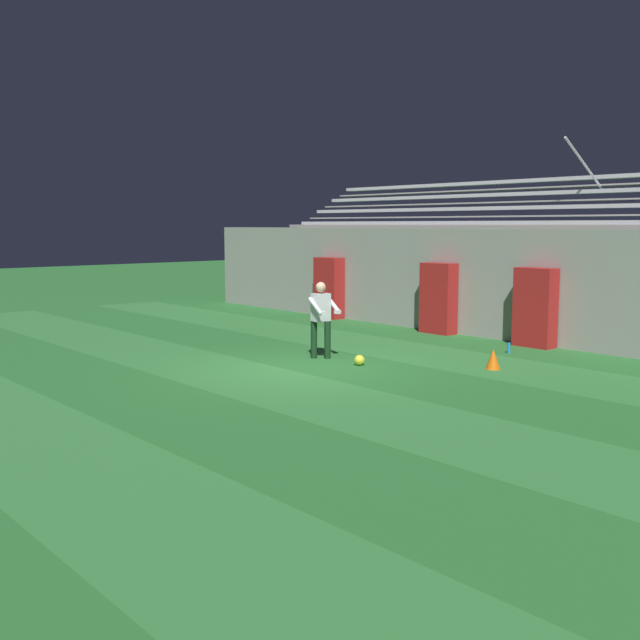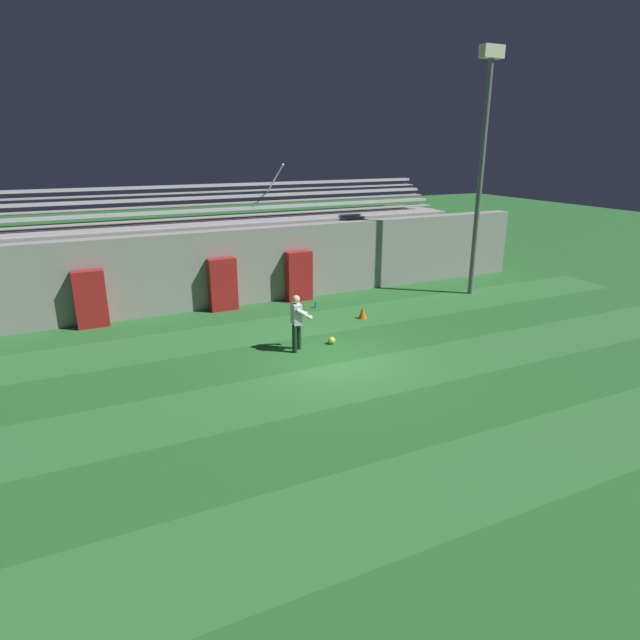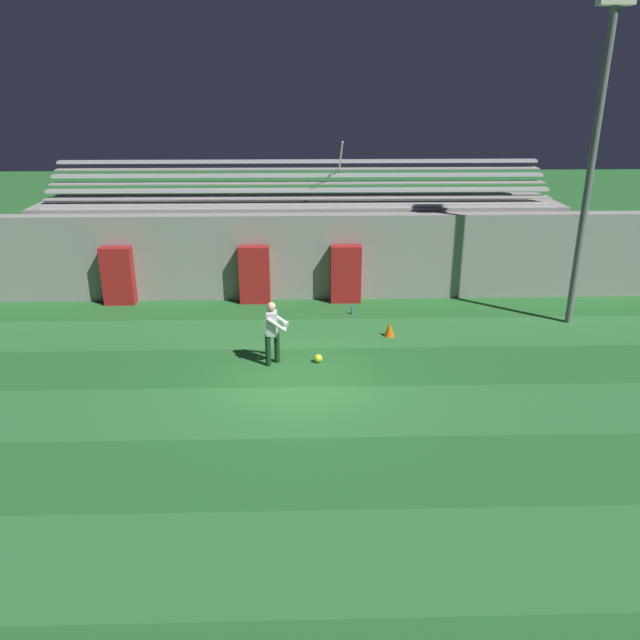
{
  "view_description": "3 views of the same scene",
  "coord_description": "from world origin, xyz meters",
  "px_view_note": "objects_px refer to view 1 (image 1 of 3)",
  "views": [
    {
      "loc": [
        11.42,
        -9.51,
        2.9
      ],
      "look_at": [
        -0.46,
        0.86,
        0.88
      ],
      "focal_mm": 42.0,
      "sensor_mm": 36.0,
      "label": 1
    },
    {
      "loc": [
        -6.35,
        -12.28,
        5.72
      ],
      "look_at": [
        0.07,
        1.14,
        0.81
      ],
      "focal_mm": 30.0,
      "sensor_mm": 36.0,
      "label": 2
    },
    {
      "loc": [
        0.1,
        -13.52,
        6.69
      ],
      "look_at": [
        0.51,
        1.01,
        1.21
      ],
      "focal_mm": 35.0,
      "sensor_mm": 36.0,
      "label": 3
    }
  ],
  "objects_px": {
    "traffic_cone": "(493,359)",
    "padding_pillar_gate_left": "(438,298)",
    "padding_pillar_gate_right": "(535,308)",
    "padding_pillar_far_left": "(329,288)",
    "goalkeeper": "(321,315)",
    "soccer_ball": "(359,360)",
    "water_bottle": "(509,348)"
  },
  "relations": [
    {
      "from": "soccer_ball",
      "to": "padding_pillar_gate_right",
      "type": "bearing_deg",
      "value": 78.02
    },
    {
      "from": "water_bottle",
      "to": "traffic_cone",
      "type": "bearing_deg",
      "value": -63.76
    },
    {
      "from": "padding_pillar_far_left",
      "to": "goalkeeper",
      "type": "relative_size",
      "value": 1.13
    },
    {
      "from": "goalkeeper",
      "to": "traffic_cone",
      "type": "bearing_deg",
      "value": 29.16
    },
    {
      "from": "padding_pillar_gate_right",
      "to": "traffic_cone",
      "type": "bearing_deg",
      "value": -71.14
    },
    {
      "from": "padding_pillar_far_left",
      "to": "goalkeeper",
      "type": "distance_m",
      "value": 7.12
    },
    {
      "from": "padding_pillar_far_left",
      "to": "padding_pillar_gate_left",
      "type": "bearing_deg",
      "value": 0.0
    },
    {
      "from": "goalkeeper",
      "to": "soccer_ball",
      "type": "bearing_deg",
      "value": 2.62
    },
    {
      "from": "padding_pillar_gate_left",
      "to": "goalkeeper",
      "type": "distance_m",
      "value": 4.93
    },
    {
      "from": "padding_pillar_far_left",
      "to": "water_bottle",
      "type": "distance_m",
      "value": 7.64
    },
    {
      "from": "soccer_ball",
      "to": "water_bottle",
      "type": "xyz_separation_m",
      "value": [
        1.16,
        3.6,
        0.01
      ]
    },
    {
      "from": "padding_pillar_far_left",
      "to": "traffic_cone",
      "type": "distance_m",
      "value": 8.98
    },
    {
      "from": "padding_pillar_gate_right",
      "to": "water_bottle",
      "type": "relative_size",
      "value": 7.86
    },
    {
      "from": "padding_pillar_far_left",
      "to": "soccer_ball",
      "type": "relative_size",
      "value": 8.57
    },
    {
      "from": "traffic_cone",
      "to": "padding_pillar_gate_left",
      "type": "bearing_deg",
      "value": 142.59
    },
    {
      "from": "padding_pillar_gate_left",
      "to": "padding_pillar_far_left",
      "type": "relative_size",
      "value": 1.0
    },
    {
      "from": "padding_pillar_gate_left",
      "to": "goalkeeper",
      "type": "height_order",
      "value": "padding_pillar_gate_left"
    },
    {
      "from": "padding_pillar_gate_left",
      "to": "padding_pillar_far_left",
      "type": "xyz_separation_m",
      "value": [
        -4.39,
        0.0,
        0.0
      ]
    },
    {
      "from": "goalkeeper",
      "to": "padding_pillar_gate_left",
      "type": "bearing_deg",
      "value": 99.34
    },
    {
      "from": "padding_pillar_gate_right",
      "to": "goalkeeper",
      "type": "bearing_deg",
      "value": -114.0
    },
    {
      "from": "padding_pillar_gate_left",
      "to": "padding_pillar_gate_right",
      "type": "relative_size",
      "value": 1.0
    },
    {
      "from": "padding_pillar_gate_left",
      "to": "soccer_ball",
      "type": "bearing_deg",
      "value": -67.99
    },
    {
      "from": "padding_pillar_gate_right",
      "to": "padding_pillar_far_left",
      "type": "xyz_separation_m",
      "value": [
        -7.36,
        0.0,
        0.0
      ]
    },
    {
      "from": "padding_pillar_gate_right",
      "to": "traffic_cone",
      "type": "distance_m",
      "value": 3.33
    },
    {
      "from": "padding_pillar_gate_left",
      "to": "water_bottle",
      "type": "height_order",
      "value": "padding_pillar_gate_left"
    },
    {
      "from": "water_bottle",
      "to": "padding_pillar_far_left",
      "type": "bearing_deg",
      "value": 170.79
    },
    {
      "from": "padding_pillar_gate_left",
      "to": "padding_pillar_gate_right",
      "type": "height_order",
      "value": "same"
    },
    {
      "from": "padding_pillar_gate_right",
      "to": "padding_pillar_gate_left",
      "type": "bearing_deg",
      "value": 180.0
    },
    {
      "from": "padding_pillar_gate_left",
      "to": "goalkeeper",
      "type": "xyz_separation_m",
      "value": [
        0.8,
        -4.87,
        0.01
      ]
    },
    {
      "from": "padding_pillar_gate_left",
      "to": "soccer_ball",
      "type": "distance_m",
      "value": 5.26
    },
    {
      "from": "padding_pillar_far_left",
      "to": "soccer_ball",
      "type": "height_order",
      "value": "padding_pillar_far_left"
    },
    {
      "from": "padding_pillar_gate_left",
      "to": "padding_pillar_gate_right",
      "type": "xyz_separation_m",
      "value": [
        2.97,
        0.0,
        0.0
      ]
    }
  ]
}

